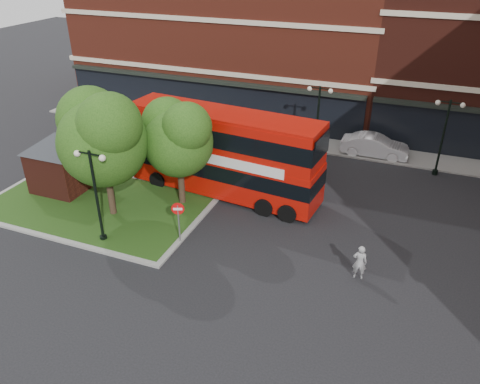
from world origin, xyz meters
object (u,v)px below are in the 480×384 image
at_px(car_silver, 262,139).
at_px(car_white, 375,146).
at_px(bus, 224,148).
at_px(woman, 360,262).

relative_size(car_silver, car_white, 0.86).
height_order(bus, car_white, bus).
bearing_deg(car_silver, car_white, -72.49).
bearing_deg(bus, car_silver, 96.76).
distance_m(bus, woman, 10.48).
xyz_separation_m(woman, car_white, (-1.14, 14.00, -0.10)).
xyz_separation_m(bus, car_white, (7.71, 8.78, -2.15)).
bearing_deg(woman, car_white, -90.52).
bearing_deg(car_white, car_silver, 100.30).
bearing_deg(woman, car_silver, -59.53).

